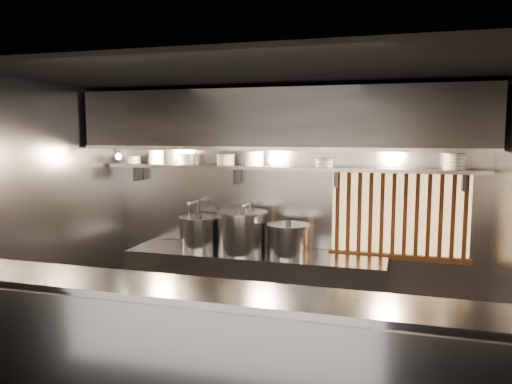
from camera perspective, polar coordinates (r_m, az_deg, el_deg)
The scene contains 23 objects.
floor at distance 5.05m, azimuth -0.63°, elevation -20.13°, with size 4.50×4.50×0.00m, color black.
ceiling at distance 4.53m, azimuth -0.67°, elevation 13.32°, with size 4.50×4.50×0.00m, color black.
wall_back at distance 6.01m, azimuth 3.58°, elevation -1.69°, with size 4.50×4.50×0.00m, color gray.
wall_left at distance 5.66m, azimuth -22.98°, elevation -2.74°, with size 3.00×3.00×0.00m, color gray.
serving_counter at distance 3.98m, azimuth -4.94°, elevation -18.79°, with size 4.50×0.56×1.13m.
cooking_bench at distance 5.96m, azimuth -0.17°, elevation -11.15°, with size 3.00×0.70×0.90m, color #9D9DA3.
bowl_shelf at distance 5.79m, azimuth 3.22°, elevation 2.77°, with size 4.40×0.34×0.04m, color #9D9DA3.
exhaust_hood at distance 5.56m, azimuth 2.72°, elevation 8.22°, with size 4.40×0.81×0.65m.
wood_screen at distance 5.82m, azimuth 16.05°, elevation -2.42°, with size 1.56×0.09×1.04m.
faucet_left at distance 6.26m, azimuth -7.02°, elevation -2.25°, with size 0.04×0.30×0.50m.
faucet_right at distance 6.02m, azimuth -0.90°, elevation -2.57°, with size 0.04×0.30×0.50m.
heat_lamp at distance 6.08m, azimuth -15.59°, elevation 4.49°, with size 0.25×0.35×0.20m.
pendant_bulb at distance 5.69m, azimuth 1.96°, elevation 3.53°, with size 0.09×0.09×0.19m.
stock_pot_left at distance 5.81m, azimuth -1.60°, elevation -4.55°, with size 0.71×0.71×0.52m.
stock_pot_mid at distance 6.07m, azimuth -6.46°, elevation -4.58°, with size 0.61×0.61×0.42m.
stock_pot_right at distance 5.66m, azimuth 3.70°, elevation -5.47°, with size 0.63×0.63×0.40m.
bowl_stack_0 at distance 6.53m, azimuth -13.94°, elevation 3.62°, with size 0.21×0.21×0.09m.
bowl_stack_1 at distance 6.36m, azimuth -11.35°, elevation 3.95°, with size 0.20×0.20×0.17m.
bowl_stack_2 at distance 6.18m, azimuth -7.83°, elevation 3.76°, with size 0.22×0.22×0.13m.
bowl_stack_3 at distance 5.99m, azimuth -3.48°, elevation 3.72°, with size 0.22×0.22×0.13m.
bowl_stack_4 at distance 5.88m, azimuth -0.21°, elevation 3.86°, with size 0.23×0.23×0.17m.
bowl_stack_5 at distance 5.69m, azimuth 7.78°, elevation 3.32°, with size 0.22×0.22×0.09m.
bowl_stack_6 at distance 5.65m, azimuth 21.74°, elevation 3.26°, with size 0.24×0.24×0.17m.
Camera 1 is at (1.33, -4.30, 2.28)m, focal length 35.00 mm.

